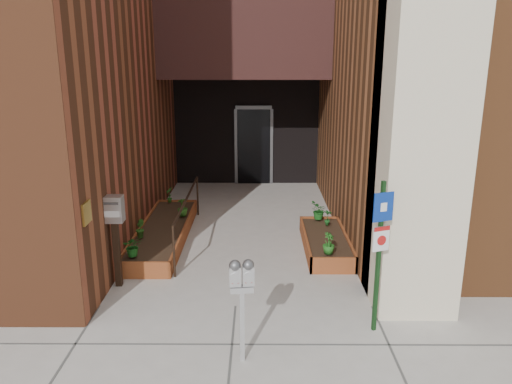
{
  "coord_description": "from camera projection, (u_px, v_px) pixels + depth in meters",
  "views": [
    {
      "loc": [
        0.34,
        -6.59,
        3.57
      ],
      "look_at": [
        0.29,
        1.8,
        1.24
      ],
      "focal_mm": 35.0,
      "sensor_mm": 36.0,
      "label": 1
    }
  ],
  "objects": [
    {
      "name": "shrub_left_c",
      "position": [
        183.0,
        207.0,
        10.39
      ],
      "size": [
        0.28,
        0.28,
        0.38
      ],
      "primitive_type": "imported",
      "rotation": [
        0.0,
        0.0,
        3.57
      ],
      "color": "#245117",
      "rests_on": "planter_left"
    },
    {
      "name": "shrub_left_a",
      "position": [
        133.0,
        246.0,
        8.31
      ],
      "size": [
        0.37,
        0.37,
        0.35
      ],
      "primitive_type": "imported",
      "rotation": [
        0.0,
        0.0,
        0.19
      ],
      "color": "#195719",
      "rests_on": "planter_left"
    },
    {
      "name": "shrub_right_b",
      "position": [
        328.0,
        217.0,
        9.82
      ],
      "size": [
        0.23,
        0.23,
        0.33
      ],
      "primitive_type": "imported",
      "rotation": [
        0.0,
        0.0,
        2.66
      ],
      "color": "#1B6121",
      "rests_on": "planter_right"
    },
    {
      "name": "shrub_left_d",
      "position": [
        169.0,
        195.0,
        11.33
      ],
      "size": [
        0.24,
        0.24,
        0.35
      ],
      "primitive_type": "imported",
      "rotation": [
        0.0,
        0.0,
        5.05
      ],
      "color": "#205B1A",
      "rests_on": "planter_left"
    },
    {
      "name": "ground",
      "position": [
        235.0,
        306.0,
        7.31
      ],
      "size": [
        80.0,
        80.0,
        0.0
      ],
      "primitive_type": "plane",
      "color": "#9E9991",
      "rests_on": "ground"
    },
    {
      "name": "parking_meter",
      "position": [
        242.0,
        283.0,
        5.76
      ],
      "size": [
        0.3,
        0.15,
        1.31
      ],
      "color": "#B8B8BB",
      "rests_on": "ground"
    },
    {
      "name": "planter_left",
      "position": [
        163.0,
        234.0,
        9.88
      ],
      "size": [
        0.9,
        3.6,
        0.3
      ],
      "color": "brown",
      "rests_on": "ground"
    },
    {
      "name": "payment_dropbox",
      "position": [
        115.0,
        222.0,
        7.69
      ],
      "size": [
        0.3,
        0.23,
        1.49
      ],
      "color": "black",
      "rests_on": "ground"
    },
    {
      "name": "planter_right",
      "position": [
        325.0,
        243.0,
        9.38
      ],
      "size": [
        0.8,
        2.2,
        0.3
      ],
      "color": "brown",
      "rests_on": "ground"
    },
    {
      "name": "shrub_left_b",
      "position": [
        140.0,
        229.0,
        9.17
      ],
      "size": [
        0.24,
        0.24,
        0.34
      ],
      "primitive_type": "imported",
      "rotation": [
        0.0,
        0.0,
        1.93
      ],
      "color": "#275718",
      "rests_on": "planter_left"
    },
    {
      "name": "shrub_right_a",
      "position": [
        329.0,
        243.0,
        8.42
      ],
      "size": [
        0.29,
        0.29,
        0.37
      ],
      "primitive_type": "imported",
      "rotation": [
        0.0,
        0.0,
        0.96
      ],
      "color": "#215F1B",
      "rests_on": "planter_right"
    },
    {
      "name": "handrail",
      "position": [
        187.0,
        205.0,
        9.67
      ],
      "size": [
        0.04,
        3.34,
        0.9
      ],
      "color": "black",
      "rests_on": "ground"
    },
    {
      "name": "shrub_right_c",
      "position": [
        319.0,
        211.0,
        10.16
      ],
      "size": [
        0.44,
        0.44,
        0.37
      ],
      "primitive_type": "imported",
      "rotation": [
        0.0,
        0.0,
        4.34
      ],
      "color": "#1A5D1C",
      "rests_on": "planter_right"
    },
    {
      "name": "sign_post",
      "position": [
        380.0,
        242.0,
        6.34
      ],
      "size": [
        0.27,
        0.12,
        2.06
      ],
      "color": "#123314",
      "rests_on": "ground"
    }
  ]
}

